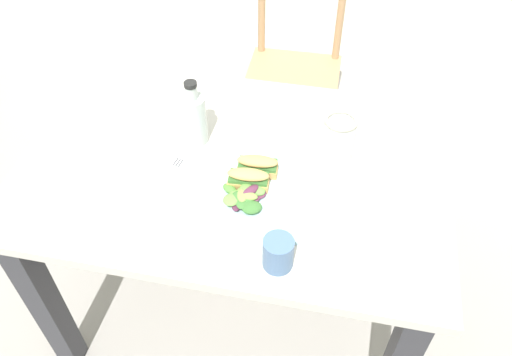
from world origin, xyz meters
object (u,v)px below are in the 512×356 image
at_px(plate_lunch, 253,193).
at_px(mason_jar_iced_tea, 339,139).
at_px(sandwich_half_front, 248,178).
at_px(cup_extra_side, 278,253).
at_px(sandwich_half_back, 257,165).
at_px(dining_table, 235,195).
at_px(fork_on_napkin, 168,177).
at_px(bottle_cold_brew, 194,121).
at_px(chair_wooden_far, 294,71).

relative_size(plate_lunch, mason_jar_iced_tea, 2.21).
distance_m(sandwich_half_front, cup_extra_side, 0.25).
xyz_separation_m(sandwich_half_back, mason_jar_iced_tea, (0.20, 0.13, 0.02)).
bearing_deg(sandwich_half_front, sandwich_half_back, 75.52).
height_order(dining_table, mason_jar_iced_tea, mason_jar_iced_tea).
height_order(plate_lunch, fork_on_napkin, plate_lunch).
relative_size(fork_on_napkin, mason_jar_iced_tea, 1.44).
distance_m(fork_on_napkin, cup_extra_side, 0.40).
distance_m(mason_jar_iced_tea, cup_extra_side, 0.42).
height_order(sandwich_half_back, fork_on_napkin, sandwich_half_back).
xyz_separation_m(dining_table, fork_on_napkin, (-0.16, -0.10, 0.14)).
bearing_deg(fork_on_napkin, bottle_cold_brew, 79.90).
bearing_deg(bottle_cold_brew, plate_lunch, -40.66).
distance_m(dining_table, bottle_cold_brew, 0.26).
xyz_separation_m(mason_jar_iced_tea, cup_extra_side, (-0.10, -0.40, -0.02)).
distance_m(chair_wooden_far, plate_lunch, 1.05).
relative_size(chair_wooden_far, plate_lunch, 3.05).
height_order(dining_table, bottle_cold_brew, bottle_cold_brew).
height_order(dining_table, sandwich_half_back, sandwich_half_back).
distance_m(plate_lunch, mason_jar_iced_tea, 0.29).
bearing_deg(sandwich_half_front, chair_wooden_far, 90.73).
xyz_separation_m(fork_on_napkin, bottle_cold_brew, (0.03, 0.17, 0.07)).
height_order(chair_wooden_far, fork_on_napkin, chair_wooden_far).
height_order(mason_jar_iced_tea, cup_extra_side, mason_jar_iced_tea).
height_order(plate_lunch, sandwich_half_back, sandwich_half_back).
bearing_deg(sandwich_half_back, plate_lunch, -88.18).
relative_size(sandwich_half_front, bottle_cold_brew, 0.56).
xyz_separation_m(fork_on_napkin, cup_extra_side, (0.34, -0.21, 0.04)).
relative_size(dining_table, fork_on_napkin, 6.39).
bearing_deg(dining_table, bottle_cold_brew, 151.08).
relative_size(sandwich_half_back, fork_on_napkin, 0.61).
relative_size(dining_table, sandwich_half_front, 10.48).
height_order(sandwich_half_back, bottle_cold_brew, bottle_cold_brew).
bearing_deg(sandwich_half_back, cup_extra_side, -69.32).
xyz_separation_m(sandwich_half_front, mason_jar_iced_tea, (0.22, 0.18, 0.02)).
bearing_deg(dining_table, plate_lunch, -53.99).
bearing_deg(fork_on_napkin, sandwich_half_back, 14.78).
bearing_deg(plate_lunch, mason_jar_iced_tea, 44.61).
xyz_separation_m(sandwich_half_back, cup_extra_side, (0.10, -0.28, 0.00)).
distance_m(sandwich_half_back, bottle_cold_brew, 0.23).
xyz_separation_m(dining_table, plate_lunch, (0.08, -0.11, 0.14)).
xyz_separation_m(sandwich_half_front, fork_on_napkin, (-0.22, -0.01, -0.03)).
relative_size(mason_jar_iced_tea, cup_extra_side, 1.52).
bearing_deg(fork_on_napkin, mason_jar_iced_tea, 23.42).
relative_size(plate_lunch, bottle_cold_brew, 1.41).
distance_m(plate_lunch, cup_extra_side, 0.23).
height_order(plate_lunch, bottle_cold_brew, bottle_cold_brew).
xyz_separation_m(chair_wooden_far, plate_lunch, (0.03, -1.01, 0.30)).
bearing_deg(mason_jar_iced_tea, dining_table, -161.55).
height_order(sandwich_half_front, sandwich_half_back, same).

